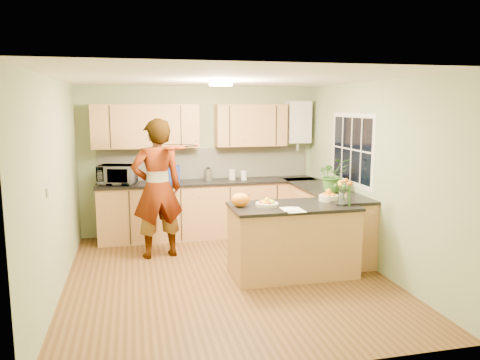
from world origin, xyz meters
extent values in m
plane|color=#513317|center=(0.00, 0.00, 0.00)|extent=(4.50, 4.50, 0.00)
cube|color=white|center=(0.00, 0.00, 2.50)|extent=(4.00, 4.50, 0.02)
cube|color=#8D9D70|center=(0.00, 2.25, 1.25)|extent=(4.00, 0.02, 2.50)
cube|color=#8D9D70|center=(0.00, -2.25, 1.25)|extent=(4.00, 0.02, 2.50)
cube|color=#8D9D70|center=(-2.00, 0.00, 1.25)|extent=(0.02, 4.50, 2.50)
cube|color=#8D9D70|center=(2.00, 0.00, 1.25)|extent=(0.02, 4.50, 2.50)
cube|color=#AD8145|center=(0.10, 1.95, 0.45)|extent=(3.60, 0.60, 0.90)
cube|color=black|center=(0.10, 1.94, 0.92)|extent=(3.64, 0.62, 0.04)
cube|color=#AD8145|center=(1.70, 0.85, 0.45)|extent=(0.60, 2.20, 0.90)
cube|color=black|center=(1.69, 0.85, 0.92)|extent=(0.62, 2.24, 0.04)
cube|color=beige|center=(0.10, 2.23, 1.20)|extent=(3.60, 0.02, 0.52)
cube|color=#AD8145|center=(-0.90, 2.08, 1.85)|extent=(1.70, 0.34, 0.70)
cube|color=#AD8145|center=(0.85, 2.08, 1.85)|extent=(1.20, 0.34, 0.70)
cube|color=silver|center=(1.70, 2.09, 1.90)|extent=(0.40, 0.30, 0.72)
cylinder|color=#B4B3B8|center=(1.70, 2.09, 1.50)|extent=(0.06, 0.06, 0.20)
cube|color=silver|center=(1.99, 0.60, 1.55)|extent=(0.01, 1.30, 1.05)
cube|color=black|center=(1.99, 0.60, 1.55)|extent=(0.01, 1.18, 0.92)
cube|color=silver|center=(-1.99, -0.60, 1.30)|extent=(0.02, 0.09, 0.09)
cylinder|color=#FFEABF|center=(0.00, 0.30, 2.46)|extent=(0.30, 0.30, 0.06)
cylinder|color=silver|center=(0.00, 0.30, 2.49)|extent=(0.10, 0.10, 0.02)
cube|color=#AD8145|center=(0.86, -0.09, 0.44)|extent=(1.57, 0.78, 0.88)
cube|color=black|center=(0.86, -0.09, 0.90)|extent=(1.61, 0.82, 0.04)
cylinder|color=beige|center=(0.51, -0.09, 0.94)|extent=(0.29, 0.29, 0.04)
cylinder|color=beige|center=(1.41, 0.06, 0.96)|extent=(0.26, 0.26, 0.07)
cylinder|color=silver|center=(1.46, -0.27, 1.02)|extent=(0.10, 0.10, 0.20)
ellipsoid|color=orange|center=(0.18, -0.04, 1.01)|extent=(0.29, 0.27, 0.17)
cube|color=white|center=(0.76, -0.39, 0.93)|extent=(0.23, 0.31, 0.01)
imported|color=#DAA385|center=(-0.80, 1.03, 1.00)|extent=(0.81, 0.61, 2.01)
imported|color=silver|center=(-1.37, 1.94, 1.09)|extent=(0.64, 0.52, 0.31)
cube|color=navy|center=(-0.54, 1.98, 1.07)|extent=(0.36, 0.28, 0.27)
cylinder|color=#B4B3B8|center=(0.10, 1.97, 1.04)|extent=(0.14, 0.14, 0.20)
sphere|color=black|center=(0.10, 1.97, 1.17)|extent=(0.07, 0.07, 0.07)
cylinder|color=beige|center=(0.51, 2.00, 1.03)|extent=(0.14, 0.14, 0.18)
cylinder|color=silver|center=(0.69, 1.92, 1.02)|extent=(0.11, 0.11, 0.16)
imported|color=#366B23|center=(1.70, 0.58, 1.19)|extent=(0.45, 0.40, 0.49)
camera|label=1|loc=(-1.13, -5.65, 2.18)|focal=35.00mm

